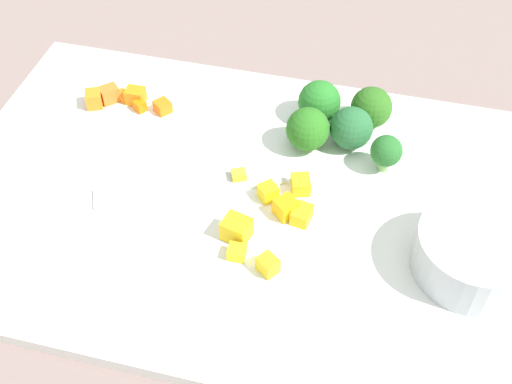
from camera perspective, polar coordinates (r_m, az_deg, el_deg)
The scene contains 23 objects.
ground_plane at distance 0.58m, azimuth 0.00°, elevation -1.48°, with size 4.00×4.00×0.00m, color gray.
cutting_board at distance 0.57m, azimuth 0.00°, elevation -1.08°, with size 0.55×0.35×0.01m, color white.
prep_bowl at distance 0.53m, azimuth 18.44°, elevation -5.06°, with size 0.09×0.09×0.04m, color #B6BCC3.
chef_knife at distance 0.59m, azimuth -18.58°, elevation -0.79°, with size 0.29×0.15×0.02m.
carrot_dice_0 at distance 0.66m, azimuth -10.07°, elevation 7.40°, with size 0.01×0.01×0.01m, color orange.
carrot_dice_1 at distance 0.67m, azimuth -12.65°, elevation 8.31°, with size 0.02×0.01×0.02m, color orange.
carrot_dice_2 at distance 0.67m, azimuth -13.94°, elevation 7.87°, with size 0.02×0.02×0.02m, color orange.
carrot_dice_3 at distance 0.65m, azimuth -8.13°, elevation 7.37°, with size 0.01×0.01×0.01m, color orange.
carrot_dice_4 at distance 0.67m, azimuth -10.46°, elevation 8.23°, with size 0.02×0.02×0.02m, color orange.
carrot_dice_5 at distance 0.68m, azimuth -11.52°, elevation 8.21°, with size 0.01×0.01×0.01m, color orange.
pepper_dice_0 at distance 0.56m, azimuth 1.07°, elevation -0.01°, with size 0.01×0.01×0.01m, color yellow.
pepper_dice_1 at distance 0.55m, azimuth 4.02°, elevation -1.99°, with size 0.02×0.01×0.01m, color yellow.
pepper_dice_2 at distance 0.58m, azimuth -1.51°, elevation 1.41°, with size 0.01×0.01×0.01m, color yellow.
pepper_dice_3 at distance 0.57m, azimuth 3.91°, elevation 0.65°, with size 0.02×0.02×0.01m, color yellow.
pepper_dice_4 at distance 0.51m, azimuth 1.04°, elevation -6.36°, with size 0.02×0.01×0.01m, color yellow.
pepper_dice_5 at distance 0.53m, azimuth -2.17°, elevation -5.17°, with size 0.01×0.01×0.01m, color yellow.
pepper_dice_6 at distance 0.55m, azimuth 2.62°, elevation -1.38°, with size 0.02×0.02×0.02m, color yellow.
pepper_dice_7 at distance 0.53m, azimuth -1.70°, elevation -3.23°, with size 0.02×0.02×0.02m, color yellow.
broccoli_floret_0 at distance 0.61m, azimuth 8.30°, elevation 5.51°, with size 0.04×0.04×0.04m.
broccoli_floret_1 at distance 0.63m, azimuth 5.54°, elevation 7.81°, with size 0.04×0.04×0.04m.
broccoli_floret_2 at distance 0.59m, azimuth 11.27°, elevation 3.47°, with size 0.03×0.03×0.04m.
broccoli_floret_3 at distance 0.60m, azimuth 4.53°, elevation 5.44°, with size 0.04×0.04×0.04m.
broccoli_floret_4 at distance 0.63m, azimuth 10.01°, elevation 7.24°, with size 0.04×0.04×0.04m.
Camera 1 is at (0.09, -0.37, 0.44)m, focal length 45.93 mm.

